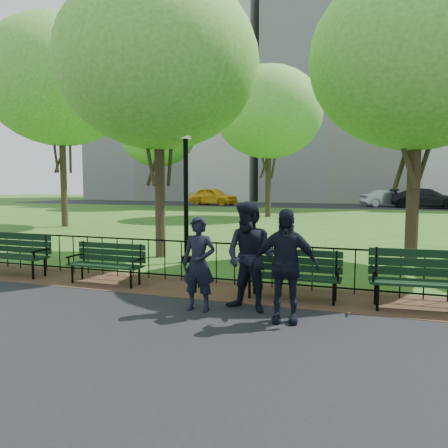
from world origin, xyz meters
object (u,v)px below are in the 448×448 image
(park_bench_right_a, at_px, (430,273))
(sedan_dark, at_px, (427,198))
(park_bench_left_b, at_px, (14,250))
(tree_near_e, at_px, (418,58))
(tree_mid_w, at_px, (60,81))
(taxi, at_px, (213,196))
(tree_far_w, at_px, (158,134))
(person_right, at_px, (285,266))
(person_left, at_px, (199,264))
(person_mid, at_px, (250,257))
(park_bench_left_a, at_px, (108,259))
(tree_near_w, at_px, (158,63))
(park_bench_main, at_px, (276,266))
(lamppost, at_px, (186,187))
(sedan_silver, at_px, (387,198))
(tree_far_c, at_px, (269,113))

(park_bench_right_a, xyz_separation_m, sedan_dark, (3.40, 32.34, 0.21))
(park_bench_left_b, height_order, tree_near_e, tree_near_e)
(tree_mid_w, relative_size, taxi, 2.05)
(taxi, bearing_deg, tree_far_w, 169.62)
(tree_far_w, bearing_deg, person_right, -59.23)
(tree_far_w, bearing_deg, person_left, -61.45)
(person_mid, distance_m, sedan_dark, 33.94)
(park_bench_left_a, xyz_separation_m, tree_far_w, (-12.14, 25.81, 5.71))
(tree_near_w, height_order, person_left, tree_near_w)
(taxi, bearing_deg, tree_near_w, -148.61)
(park_bench_left_b, bearing_deg, tree_mid_w, 123.97)
(park_bench_main, distance_m, park_bench_right_a, 2.59)
(lamppost, distance_m, sedan_silver, 31.62)
(park_bench_right_a, xyz_separation_m, person_left, (-3.64, -1.27, 0.17))
(tree_near_w, bearing_deg, sedan_silver, 77.11)
(tree_near_w, bearing_deg, park_bench_main, -39.98)
(person_left, relative_size, taxi, 0.32)
(tree_mid_w, height_order, sedan_silver, tree_mid_w)
(park_bench_right_a, distance_m, person_right, 2.60)
(park_bench_main, xyz_separation_m, park_bench_left_a, (-3.61, 0.04, -0.08))
(park_bench_left_a, bearing_deg, person_mid, -15.30)
(park_bench_left_a, bearing_deg, park_bench_left_b, 179.28)
(park_bench_main, height_order, tree_near_e, tree_near_e)
(park_bench_left_b, distance_m, sedan_dark, 34.56)
(tree_far_w, bearing_deg, sedan_silver, 23.44)
(tree_far_w, xyz_separation_m, sedan_dark, (21.74, 6.59, -5.40))
(park_bench_left_b, height_order, tree_mid_w, tree_mid_w)
(tree_far_c, bearing_deg, sedan_dark, 51.83)
(park_bench_right_a, height_order, tree_mid_w, tree_mid_w)
(park_bench_left_b, xyz_separation_m, tree_near_e, (8.79, 4.38, 4.67))
(person_mid, bearing_deg, tree_mid_w, 152.50)
(tree_near_w, distance_m, person_mid, 7.39)
(park_bench_right_a, height_order, tree_far_w, tree_far_w)
(tree_far_c, bearing_deg, park_bench_main, -76.48)
(lamppost, distance_m, tree_near_w, 3.63)
(park_bench_left_a, xyz_separation_m, sedan_dark, (9.60, 32.41, 0.31))
(park_bench_main, bearing_deg, person_mid, -104.28)
(tree_far_c, relative_size, sedan_silver, 2.05)
(tree_far_w, relative_size, sedan_dark, 1.57)
(tree_near_e, bearing_deg, park_bench_main, -120.44)
(tree_near_e, bearing_deg, park_bench_left_b, -153.54)
(park_bench_left_b, xyz_separation_m, sedan_silver, (9.02, 33.82, 0.16))
(tree_near_e, distance_m, person_mid, 7.49)
(tree_far_w, height_order, person_mid, tree_far_w)
(park_bench_right_a, relative_size, sedan_dark, 0.35)
(park_bench_left_b, distance_m, tree_near_w, 6.25)
(lamppost, bearing_deg, park_bench_left_b, -138.08)
(park_bench_main, xyz_separation_m, tree_mid_w, (-12.63, 9.87, 6.35))
(tree_near_w, xyz_separation_m, sedan_silver, (6.97, 30.47, -4.69))
(park_bench_left_a, height_order, park_bench_right_a, park_bench_right_a)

